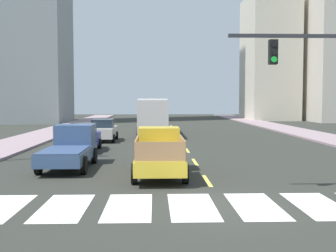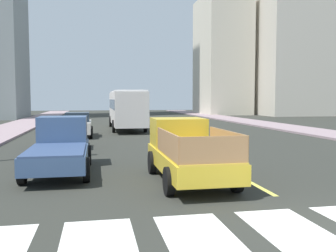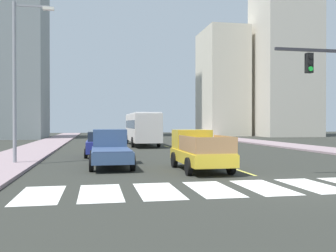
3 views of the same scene
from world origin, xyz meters
name	(u,v)px [view 1 (image 1 of 3)]	position (x,y,z in m)	size (l,w,h in m)	color
ground_plane	(224,206)	(0.00, 0.00, 0.00)	(160.00, 160.00, 0.00)	#2C2D28
sidewalk_left	(17,143)	(-12.05, 18.00, 0.07)	(3.83, 110.00, 0.15)	gray
crosswalk_stripe_2	(64,207)	(-4.81, 0.00, 0.00)	(1.40, 3.32, 0.01)	white
crosswalk_stripe_3	(128,207)	(-2.89, 0.00, 0.00)	(1.40, 3.32, 0.01)	white
crosswalk_stripe_4	(192,206)	(-0.96, 0.00, 0.00)	(1.40, 3.32, 0.01)	white
crosswalk_stripe_5	(255,206)	(0.96, 0.00, 0.00)	(1.40, 3.32, 0.01)	white
crosswalk_stripe_6	(318,205)	(2.89, 0.00, 0.00)	(1.40, 3.32, 0.01)	white
lane_dash_0	(207,181)	(0.00, 4.00, 0.00)	(0.16, 2.40, 0.01)	#D7D04D
lane_dash_1	(195,162)	(0.00, 9.00, 0.00)	(0.16, 2.40, 0.01)	#D7D04D
lane_dash_2	(187,150)	(0.00, 14.00, 0.00)	(0.16, 2.40, 0.01)	#D7D04D
lane_dash_3	(182,142)	(0.00, 19.00, 0.00)	(0.16, 2.40, 0.01)	#D7D04D
lane_dash_4	(178,137)	(0.00, 24.00, 0.00)	(0.16, 2.40, 0.01)	#D7D04D
lane_dash_5	(175,132)	(0.00, 29.00, 0.00)	(0.16, 2.40, 0.01)	#D7D04D
lane_dash_6	(173,129)	(0.00, 34.00, 0.00)	(0.16, 2.40, 0.01)	#D7D04D
lane_dash_7	(171,126)	(0.00, 39.00, 0.00)	(0.16, 2.40, 0.01)	#D7D04D
pickup_stakebed	(159,153)	(-1.89, 5.45, 0.94)	(2.18, 5.20, 1.96)	gold
pickup_dark	(71,148)	(-6.12, 7.67, 0.92)	(2.18, 5.20, 1.96)	#385179
city_bus	(153,114)	(-2.21, 26.00, 1.95)	(2.72, 10.80, 3.32)	silver
sedan_near_right	(103,130)	(-6.07, 20.24, 0.86)	(2.02, 4.40, 1.72)	beige
sedan_mid	(82,137)	(-6.63, 13.92, 0.86)	(2.02, 4.40, 1.72)	navy
block_mid_left	(269,58)	(16.45, 55.19, 9.88)	(7.28, 11.16, 19.76)	beige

